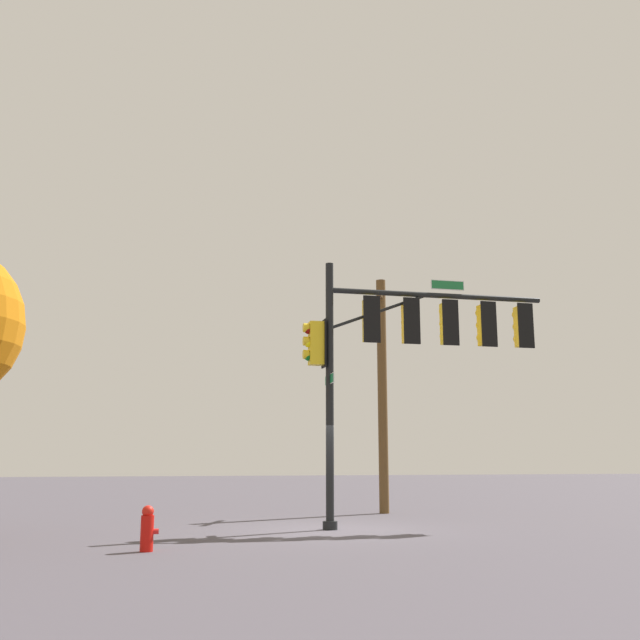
# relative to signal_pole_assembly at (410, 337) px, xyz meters

# --- Properties ---
(ground_plane) EXTENTS (120.00, 120.00, 0.00)m
(ground_plane) POSITION_rel_signal_pole_assembly_xyz_m (-2.15, 0.02, -4.80)
(ground_plane) COLOR #464149
(signal_pole_assembly) EXTENTS (6.58, 0.94, 6.66)m
(signal_pole_assembly) POSITION_rel_signal_pole_assembly_xyz_m (0.00, 0.00, 0.00)
(signal_pole_assembly) COLOR black
(signal_pole_assembly) RESTS_ON ground_plane
(utility_pole) EXTENTS (0.79, 1.71, 7.56)m
(utility_pole) POSITION_rel_signal_pole_assembly_xyz_m (0.86, 4.89, -0.91)
(utility_pole) COLOR brown
(utility_pole) RESTS_ON ground_plane
(fire_hydrant) EXTENTS (0.33, 0.24, 0.83)m
(fire_hydrant) POSITION_rel_signal_pole_assembly_xyz_m (-6.50, -3.32, -4.39)
(fire_hydrant) COLOR red
(fire_hydrant) RESTS_ON ground_plane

